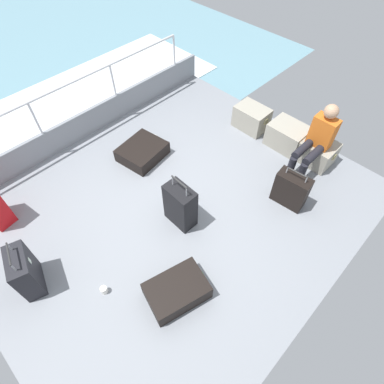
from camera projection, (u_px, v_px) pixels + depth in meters
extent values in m
cube|color=gray|center=(175.00, 207.00, 4.53)|extent=(4.40, 5.20, 0.06)
cube|color=gray|center=(85.00, 124.00, 5.28)|extent=(0.06, 5.20, 0.45)
cylinder|color=silver|center=(41.00, 131.00, 4.76)|extent=(0.04, 0.04, 1.00)
cylinder|color=silver|center=(115.00, 92.00, 5.38)|extent=(0.04, 0.04, 1.00)
cylinder|color=silver|center=(175.00, 62.00, 6.00)|extent=(0.04, 0.04, 1.00)
cylinder|color=silver|center=(71.00, 83.00, 4.68)|extent=(0.04, 4.16, 0.04)
cube|color=white|center=(52.00, 114.00, 6.35)|extent=(2.40, 7.28, 0.01)
cube|color=#9E9989|center=(252.00, 118.00, 5.43)|extent=(0.55, 0.39, 0.40)
torus|color=tan|center=(239.00, 107.00, 5.49)|extent=(0.02, 0.12, 0.12)
torus|color=tan|center=(266.00, 122.00, 5.24)|extent=(0.02, 0.12, 0.12)
cube|color=#9E9989|center=(287.00, 136.00, 5.14)|extent=(0.59, 0.45, 0.40)
torus|color=tan|center=(273.00, 124.00, 5.21)|extent=(0.02, 0.12, 0.12)
torus|color=tan|center=(305.00, 141.00, 4.94)|extent=(0.02, 0.12, 0.12)
cube|color=#9E9989|center=(316.00, 151.00, 4.94)|extent=(0.56, 0.44, 0.37)
torus|color=tan|center=(301.00, 139.00, 5.01)|extent=(0.02, 0.12, 0.12)
torus|color=tan|center=(334.00, 157.00, 4.75)|extent=(0.02, 0.12, 0.12)
cube|color=orange|center=(323.00, 132.00, 4.58)|extent=(0.34, 0.20, 0.48)
sphere|color=tan|center=(331.00, 111.00, 4.30)|extent=(0.20, 0.20, 0.20)
cylinder|color=black|center=(313.00, 155.00, 4.57)|extent=(0.12, 0.40, 0.12)
cylinder|color=black|center=(301.00, 173.00, 4.65)|extent=(0.11, 0.11, 0.37)
cylinder|color=black|center=(302.00, 149.00, 4.65)|extent=(0.12, 0.40, 0.12)
cylinder|color=black|center=(291.00, 167.00, 4.73)|extent=(0.11, 0.11, 0.37)
cube|color=black|center=(142.00, 152.00, 5.04)|extent=(0.68, 0.76, 0.21)
cube|color=white|center=(156.00, 137.00, 5.16)|extent=(0.05, 0.01, 0.08)
cube|color=black|center=(291.00, 190.00, 4.35)|extent=(0.48, 0.26, 0.52)
cylinder|color=#A5A8AD|center=(287.00, 170.00, 4.17)|extent=(0.02, 0.02, 0.09)
cylinder|color=#A5A8AD|center=(306.00, 180.00, 4.06)|extent=(0.02, 0.02, 0.09)
cylinder|color=#2D2D2D|center=(298.00, 173.00, 4.08)|extent=(0.29, 0.05, 0.02)
cube|color=green|center=(297.00, 178.00, 4.30)|extent=(0.05, 0.01, 0.08)
cube|color=black|center=(177.00, 291.00, 3.61)|extent=(0.63, 0.78, 0.23)
cube|color=green|center=(203.00, 274.00, 3.68)|extent=(0.05, 0.02, 0.08)
cube|color=black|center=(25.00, 272.00, 3.57)|extent=(0.50, 0.34, 0.59)
cylinder|color=#A5A8AD|center=(9.00, 247.00, 3.36)|extent=(0.02, 0.02, 0.13)
cylinder|color=#A5A8AD|center=(13.00, 268.00, 3.21)|extent=(0.02, 0.02, 0.13)
cylinder|color=#2D2D2D|center=(8.00, 254.00, 3.24)|extent=(0.28, 0.10, 0.02)
cube|color=silver|center=(30.00, 261.00, 3.47)|extent=(0.05, 0.02, 0.08)
cube|color=black|center=(180.00, 206.00, 4.11)|extent=(0.42, 0.26, 0.64)
cylinder|color=#A5A8AD|center=(173.00, 180.00, 3.85)|extent=(0.02, 0.02, 0.16)
cylinder|color=#A5A8AD|center=(186.00, 192.00, 3.74)|extent=(0.02, 0.02, 0.16)
cylinder|color=#2D2D2D|center=(179.00, 182.00, 3.73)|extent=(0.27, 0.03, 0.02)
cube|color=silver|center=(187.00, 199.00, 4.14)|extent=(0.05, 0.01, 0.08)
cylinder|color=white|center=(104.00, 290.00, 3.69)|extent=(0.08, 0.08, 0.10)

